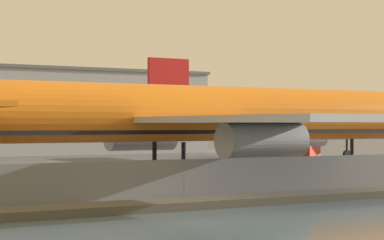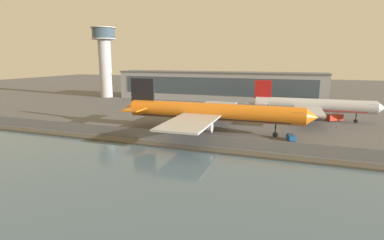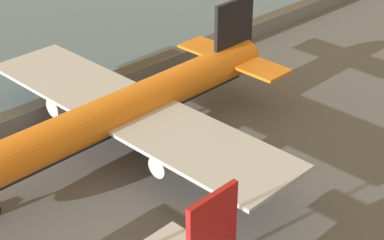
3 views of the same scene
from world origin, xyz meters
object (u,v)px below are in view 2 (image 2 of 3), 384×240
at_px(passenger_jet_silver, 311,106).
at_px(baggage_tug, 291,137).
at_px(control_tower, 105,55).
at_px(ops_van, 335,117).
at_px(cargo_jet_orange, 210,112).

bearing_deg(passenger_jet_silver, baggage_tug, -100.32).
height_order(passenger_jet_silver, baggage_tug, passenger_jet_silver).
xyz_separation_m(baggage_tug, control_tower, (-97.89, 59.39, 21.81)).
relative_size(passenger_jet_silver, control_tower, 1.10).
bearing_deg(baggage_tug, ops_van, 66.99).
bearing_deg(ops_van, control_tower, 165.47).
xyz_separation_m(cargo_jet_orange, baggage_tug, (22.20, -1.55, -4.87)).
bearing_deg(passenger_jet_silver, cargo_jet_orange, -135.10).
distance_m(passenger_jet_silver, control_tower, 108.98).
xyz_separation_m(passenger_jet_silver, baggage_tug, (-5.26, -28.91, -4.27)).
distance_m(passenger_jet_silver, baggage_tug, 29.69).
relative_size(cargo_jet_orange, ops_van, 10.06).
height_order(cargo_jet_orange, control_tower, control_tower).
relative_size(cargo_jet_orange, passenger_jet_silver, 1.28).
distance_m(baggage_tug, control_tower, 116.56).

